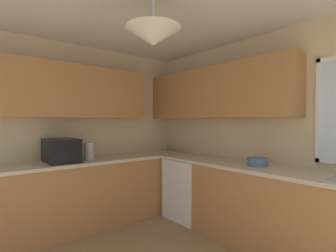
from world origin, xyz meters
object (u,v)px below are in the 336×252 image
(dishwasher, at_px, (191,188))
(kettle, at_px, (89,151))
(microwave, at_px, (61,150))
(bowl, at_px, (257,162))

(dishwasher, bearing_deg, kettle, -116.78)
(microwave, xyz_separation_m, bowl, (1.71, 1.65, -0.10))
(bowl, bearing_deg, dishwasher, -178.37)
(kettle, relative_size, bowl, 0.98)
(microwave, height_order, bowl, microwave)
(dishwasher, xyz_separation_m, kettle, (-0.64, -1.27, 0.58))
(dishwasher, xyz_separation_m, bowl, (1.05, 0.03, 0.51))
(microwave, relative_size, bowl, 2.09)
(dishwasher, bearing_deg, bowl, 1.63)
(microwave, height_order, kettle, microwave)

